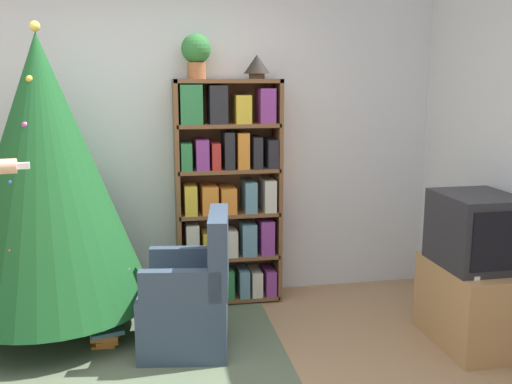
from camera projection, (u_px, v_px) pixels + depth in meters
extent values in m
cube|color=silver|center=(140.00, 138.00, 4.46)|extent=(8.00, 0.10, 2.60)
cube|color=#56664C|center=(80.00, 381.00, 3.37)|extent=(2.58, 2.05, 0.01)
cube|color=brown|center=(178.00, 195.00, 4.39)|extent=(0.03, 0.29, 1.76)
cube|color=brown|center=(277.00, 191.00, 4.53)|extent=(0.03, 0.29, 1.76)
cube|color=brown|center=(227.00, 81.00, 4.29)|extent=(0.82, 0.29, 0.03)
cube|color=brown|center=(226.00, 190.00, 4.60)|extent=(0.82, 0.01, 1.76)
cube|color=brown|center=(229.00, 295.00, 4.63)|extent=(0.79, 0.29, 0.03)
cube|color=gold|center=(188.00, 285.00, 4.50)|extent=(0.09, 0.21, 0.22)
cube|color=gold|center=(204.00, 284.00, 4.53)|extent=(0.09, 0.22, 0.22)
cube|color=#5B899E|center=(216.00, 280.00, 4.55)|extent=(0.08, 0.24, 0.27)
cube|color=#2D7A42|center=(229.00, 282.00, 4.56)|extent=(0.07, 0.21, 0.23)
cube|color=#5B899E|center=(243.00, 281.00, 4.59)|extent=(0.08, 0.22, 0.22)
cube|color=beige|center=(255.00, 281.00, 4.63)|extent=(0.08, 0.26, 0.20)
cube|color=#843889|center=(269.00, 280.00, 4.64)|extent=(0.08, 0.26, 0.20)
cube|color=brown|center=(229.00, 255.00, 4.56)|extent=(0.79, 0.29, 0.03)
cube|color=beige|center=(192.00, 240.00, 4.43)|extent=(0.10, 0.21, 0.27)
cube|color=gold|center=(209.00, 243.00, 4.48)|extent=(0.11, 0.23, 0.19)
cube|color=beige|center=(229.00, 242.00, 4.50)|extent=(0.11, 0.22, 0.21)
cube|color=#5B899E|center=(248.00, 238.00, 4.52)|extent=(0.11, 0.22, 0.25)
cube|color=#843889|center=(265.00, 236.00, 4.56)|extent=(0.11, 0.24, 0.27)
cube|color=brown|center=(228.00, 213.00, 4.49)|extent=(0.79, 0.29, 0.03)
cube|color=gold|center=(190.00, 199.00, 4.37)|extent=(0.09, 0.21, 0.23)
cube|color=orange|center=(209.00, 198.00, 4.43)|extent=(0.12, 0.27, 0.22)
cube|color=orange|center=(227.00, 199.00, 4.45)|extent=(0.12, 0.25, 0.20)
cube|color=#5B899E|center=(249.00, 195.00, 4.48)|extent=(0.09, 0.27, 0.24)
cube|color=beige|center=(267.00, 194.00, 4.51)|extent=(0.09, 0.28, 0.25)
cube|color=brown|center=(228.00, 170.00, 4.42)|extent=(0.79, 0.29, 0.03)
cube|color=#2D7A42|center=(186.00, 156.00, 4.32)|extent=(0.08, 0.26, 0.21)
cube|color=#843889|center=(201.00, 154.00, 4.34)|extent=(0.10, 0.26, 0.23)
cube|color=#B22D28|center=(215.00, 156.00, 4.35)|extent=(0.06, 0.23, 0.20)
cube|color=#232328|center=(228.00, 150.00, 4.36)|extent=(0.08, 0.23, 0.28)
cube|color=orange|center=(242.00, 150.00, 4.39)|extent=(0.09, 0.24, 0.28)
cube|color=#232328|center=(255.00, 152.00, 4.42)|extent=(0.07, 0.26, 0.24)
cube|color=#232328|center=(270.00, 153.00, 4.43)|extent=(0.08, 0.24, 0.22)
cube|color=brown|center=(227.00, 125.00, 4.35)|extent=(0.79, 0.29, 0.03)
cube|color=#2D7A42|center=(191.00, 104.00, 4.25)|extent=(0.16, 0.24, 0.29)
cube|color=#232328|center=(217.00, 104.00, 4.29)|extent=(0.13, 0.25, 0.28)
cube|color=gold|center=(241.00, 109.00, 4.34)|extent=(0.12, 0.27, 0.21)
cube|color=#843889|center=(266.00, 106.00, 4.34)|extent=(0.12, 0.22, 0.26)
cube|color=tan|center=(470.00, 304.00, 3.82)|extent=(0.45, 0.72, 0.55)
cube|color=#28282D|center=(475.00, 230.00, 3.72)|extent=(0.46, 0.54, 0.48)
cube|color=black|center=(500.00, 242.00, 3.46)|extent=(0.37, 0.01, 0.37)
cube|color=white|center=(472.00, 276.00, 3.53)|extent=(0.04, 0.12, 0.02)
cylinder|color=#4C3323|center=(57.00, 323.00, 4.05)|extent=(0.36, 0.36, 0.10)
cylinder|color=brown|center=(55.00, 309.00, 4.03)|extent=(0.08, 0.08, 0.12)
cone|color=#195123|center=(45.00, 172.00, 3.84)|extent=(1.36, 1.36, 1.84)
sphere|color=red|center=(11.00, 251.00, 3.46)|extent=(0.05, 0.05, 0.05)
sphere|color=#335BB2|center=(4.00, 195.00, 4.02)|extent=(0.05, 0.05, 0.05)
sphere|color=#335BB2|center=(27.00, 123.00, 3.91)|extent=(0.07, 0.07, 0.07)
sphere|color=red|center=(53.00, 227.00, 4.41)|extent=(0.05, 0.05, 0.05)
sphere|color=#B74C93|center=(25.00, 125.00, 3.57)|extent=(0.04, 0.04, 0.04)
sphere|color=gold|center=(29.00, 79.00, 3.61)|extent=(0.05, 0.05, 0.05)
sphere|color=gold|center=(51.00, 241.00, 4.46)|extent=(0.06, 0.06, 0.06)
sphere|color=#335BB2|center=(11.00, 183.00, 3.53)|extent=(0.04, 0.04, 0.04)
sphere|color=#B74C93|center=(126.00, 270.00, 3.85)|extent=(0.06, 0.06, 0.06)
sphere|color=#B74C93|center=(63.00, 152.00, 4.10)|extent=(0.06, 0.06, 0.06)
sphere|color=#E5CC4C|center=(35.00, 26.00, 3.65)|extent=(0.07, 0.07, 0.07)
cube|color=#334256|center=(185.00, 318.00, 3.76)|extent=(0.64, 0.64, 0.42)
cube|color=#334256|center=(219.00, 250.00, 3.68)|extent=(0.20, 0.57, 0.50)
cube|color=#334256|center=(187.00, 261.00, 3.94)|extent=(0.51, 0.15, 0.20)
cube|color=#334256|center=(180.00, 286.00, 3.47)|extent=(0.51, 0.15, 0.20)
cube|color=white|center=(17.00, 166.00, 2.62)|extent=(0.11, 0.05, 0.03)
cylinder|color=#935B38|center=(196.00, 71.00, 4.23)|extent=(0.14, 0.14, 0.12)
sphere|color=#2D7033|center=(196.00, 49.00, 4.20)|extent=(0.22, 0.22, 0.22)
cylinder|color=#473828|center=(257.00, 76.00, 4.32)|extent=(0.12, 0.12, 0.04)
cone|color=black|center=(257.00, 64.00, 4.31)|extent=(0.20, 0.20, 0.14)
cube|color=orange|center=(104.00, 344.00, 3.82)|extent=(0.16, 0.13, 0.02)
cube|color=orange|center=(107.00, 341.00, 3.81)|extent=(0.16, 0.14, 0.03)
cube|color=orange|center=(105.00, 336.00, 3.80)|extent=(0.18, 0.12, 0.03)
cube|color=#5B899E|center=(106.00, 332.00, 3.79)|extent=(0.24, 0.18, 0.03)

